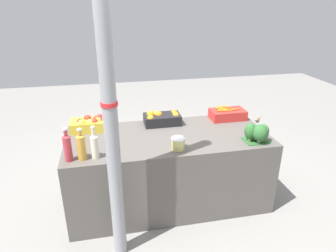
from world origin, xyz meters
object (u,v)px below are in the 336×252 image
(pickle_jar, at_px, (178,144))
(juice_bottle_ruby, at_px, (67,147))
(juice_bottle_amber, at_px, (81,146))
(apple_crate, at_px, (91,124))
(broccoli_pile, at_px, (258,133))
(sparrow_bird, at_px, (257,120))
(carrot_crate, at_px, (227,114))
(support_pole, at_px, (110,120))
(juice_bottle_cloudy, at_px, (95,145))
(orange_crate, at_px, (162,118))

(pickle_jar, bearing_deg, juice_bottle_ruby, -179.22)
(juice_bottle_amber, height_order, pickle_jar, juice_bottle_amber)
(apple_crate, relative_size, broccoli_pile, 1.64)
(pickle_jar, xyz_separation_m, sparrow_bird, (0.75, 0.02, 0.16))
(carrot_crate, relative_size, sparrow_bird, 3.53)
(carrot_crate, bearing_deg, pickle_jar, -139.53)
(pickle_jar, relative_size, sparrow_bird, 1.14)
(support_pole, bearing_deg, sparrow_bird, 14.44)
(juice_bottle_cloudy, bearing_deg, orange_crate, 42.22)
(orange_crate, distance_m, sparrow_bird, 0.98)
(carrot_crate, xyz_separation_m, sparrow_bird, (0.04, -0.58, 0.15))
(juice_bottle_ruby, bearing_deg, carrot_crate, 20.66)
(orange_crate, xyz_separation_m, sparrow_bird, (0.78, -0.58, 0.15))
(apple_crate, bearing_deg, juice_bottle_amber, -94.73)
(juice_bottle_ruby, relative_size, juice_bottle_amber, 1.05)
(carrot_crate, height_order, pickle_jar, carrot_crate)
(orange_crate, distance_m, carrot_crate, 0.74)
(carrot_crate, xyz_separation_m, pickle_jar, (-0.70, -0.60, -0.00))
(carrot_crate, relative_size, juice_bottle_cloudy, 1.33)
(carrot_crate, distance_m, juice_bottle_ruby, 1.74)
(broccoli_pile, relative_size, juice_bottle_ruby, 0.80)
(pickle_jar, distance_m, sparrow_bird, 0.76)
(support_pole, xyz_separation_m, pickle_jar, (0.57, 0.32, -0.40))
(apple_crate, relative_size, sparrow_bird, 3.53)
(juice_bottle_ruby, height_order, juice_bottle_cloudy, juice_bottle_ruby)
(sparrow_bird, bearing_deg, orange_crate, -79.59)
(carrot_crate, relative_size, pickle_jar, 3.08)
(broccoli_pile, height_order, juice_bottle_cloudy, juice_bottle_cloudy)
(support_pole, height_order, sparrow_bird, support_pole)
(juice_bottle_cloudy, bearing_deg, apple_crate, 95.09)
(juice_bottle_cloudy, distance_m, pickle_jar, 0.71)
(juice_bottle_cloudy, height_order, sparrow_bird, juice_bottle_cloudy)
(orange_crate, bearing_deg, juice_bottle_cloudy, -137.78)
(juice_bottle_ruby, distance_m, sparrow_bird, 1.67)
(sparrow_bird, bearing_deg, juice_bottle_amber, -41.52)
(orange_crate, relative_size, juice_bottle_amber, 1.38)
(carrot_crate, height_order, juice_bottle_amber, juice_bottle_amber)
(carrot_crate, distance_m, pickle_jar, 0.93)
(apple_crate, height_order, sparrow_bird, sparrow_bird)
(juice_bottle_cloudy, bearing_deg, juice_bottle_amber, 180.00)
(support_pole, xyz_separation_m, carrot_crate, (1.27, 0.92, -0.39))
(juice_bottle_amber, bearing_deg, support_pole, -50.53)
(apple_crate, bearing_deg, orange_crate, 0.41)
(apple_crate, xyz_separation_m, juice_bottle_cloudy, (0.05, -0.61, 0.05))
(support_pole, xyz_separation_m, juice_bottle_cloudy, (-0.14, 0.30, -0.33))
(pickle_jar, bearing_deg, support_pole, -150.90)
(apple_crate, xyz_separation_m, carrot_crate, (1.47, 0.00, -0.01))
(apple_crate, relative_size, juice_bottle_amber, 1.38)
(juice_bottle_cloudy, bearing_deg, carrot_crate, 23.45)
(support_pole, xyz_separation_m, juice_bottle_amber, (-0.25, 0.30, -0.33))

